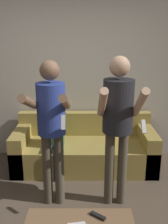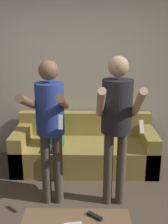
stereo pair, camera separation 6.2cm
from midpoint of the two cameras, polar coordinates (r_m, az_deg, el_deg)
wall_back at (r=4.18m, az=-2.80°, el=8.23°), size 6.40×0.06×2.70m
couch at (r=4.06m, az=-0.46°, el=-8.11°), size 2.09×0.85×0.77m
person_standing_left at (r=2.90m, az=-7.86°, el=-1.56°), size 0.43×0.76×1.71m
person_standing_right at (r=2.89m, az=6.68°, el=-0.88°), size 0.46×0.65×1.75m
person_seated at (r=3.78m, az=-7.23°, el=-4.45°), size 0.30×0.52×1.13m
remote_far at (r=2.48m, az=2.20°, el=-21.66°), size 0.14×0.12×0.02m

